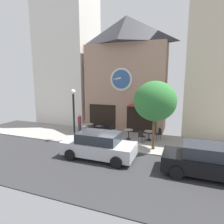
{
  "coord_description": "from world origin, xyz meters",
  "views": [
    {
      "loc": [
        4.27,
        -11.36,
        4.65
      ],
      "look_at": [
        -0.89,
        2.35,
        2.11
      ],
      "focal_mm": 30.58,
      "sensor_mm": 36.0,
      "label": 1
    }
  ],
  "objects_px": {
    "cafe_chair_under_awning": "(90,129)",
    "cafe_chair_by_entrance": "(159,133)",
    "cafe_chair_left_end": "(141,135)",
    "street_lamp": "(74,115)",
    "cafe_table_center_right": "(129,132)",
    "street_tree": "(155,101)",
    "cafe_table_near_curb": "(114,133)",
    "parked_car_black": "(209,161)",
    "cafe_table_leftmost": "(89,126)",
    "cafe_chair_facing_street": "(98,126)",
    "pedestrian_maroon": "(80,123)",
    "cafe_chair_near_lamp": "(112,130)",
    "cafe_table_rightmost": "(100,129)",
    "cafe_chair_outer": "(108,127)",
    "parked_car_silver": "(99,145)",
    "cafe_chair_curbside": "(104,134)",
    "cafe_table_near_door": "(149,134)"
  },
  "relations": [
    {
      "from": "pedestrian_maroon",
      "to": "parked_car_silver",
      "type": "bearing_deg",
      "value": -48.39
    },
    {
      "from": "cafe_table_leftmost",
      "to": "cafe_table_center_right",
      "type": "distance_m",
      "value": 3.78
    },
    {
      "from": "cafe_chair_under_awning",
      "to": "cafe_chair_left_end",
      "type": "bearing_deg",
      "value": -4.01
    },
    {
      "from": "parked_car_black",
      "to": "cafe_chair_near_lamp",
      "type": "bearing_deg",
      "value": 146.88
    },
    {
      "from": "cafe_table_near_curb",
      "to": "street_tree",
      "type": "bearing_deg",
      "value": -16.27
    },
    {
      "from": "street_tree",
      "to": "parked_car_black",
      "type": "distance_m",
      "value": 4.75
    },
    {
      "from": "cafe_chair_under_awning",
      "to": "cafe_chair_by_entrance",
      "type": "bearing_deg",
      "value": 8.52
    },
    {
      "from": "cafe_table_near_curb",
      "to": "cafe_chair_curbside",
      "type": "distance_m",
      "value": 0.83
    },
    {
      "from": "cafe_chair_left_end",
      "to": "parked_car_black",
      "type": "bearing_deg",
      "value": -42.57
    },
    {
      "from": "cafe_chair_left_end",
      "to": "street_lamp",
      "type": "bearing_deg",
      "value": -164.84
    },
    {
      "from": "cafe_table_center_right",
      "to": "cafe_chair_curbside",
      "type": "xyz_separation_m",
      "value": [
        -1.7,
        -0.98,
        -0.01
      ]
    },
    {
      "from": "cafe_chair_curbside",
      "to": "parked_car_black",
      "type": "xyz_separation_m",
      "value": [
        6.87,
        -3.18,
        0.23
      ]
    },
    {
      "from": "cafe_chair_outer",
      "to": "cafe_chair_by_entrance",
      "type": "distance_m",
      "value": 4.32
    },
    {
      "from": "street_tree",
      "to": "cafe_chair_outer",
      "type": "bearing_deg",
      "value": 150.12
    },
    {
      "from": "cafe_table_near_curb",
      "to": "cafe_chair_by_entrance",
      "type": "height_order",
      "value": "cafe_chair_by_entrance"
    },
    {
      "from": "pedestrian_maroon",
      "to": "parked_car_black",
      "type": "xyz_separation_m",
      "value": [
        9.6,
        -4.32,
        -0.1
      ]
    },
    {
      "from": "cafe_chair_outer",
      "to": "cafe_chair_facing_street",
      "type": "bearing_deg",
      "value": 168.24
    },
    {
      "from": "cafe_table_leftmost",
      "to": "cafe_chair_facing_street",
      "type": "height_order",
      "value": "cafe_chair_facing_street"
    },
    {
      "from": "cafe_chair_under_awning",
      "to": "pedestrian_maroon",
      "type": "height_order",
      "value": "pedestrian_maroon"
    },
    {
      "from": "cafe_chair_curbside",
      "to": "cafe_chair_under_awning",
      "type": "relative_size",
      "value": 1.0
    },
    {
      "from": "street_tree",
      "to": "cafe_chair_left_end",
      "type": "height_order",
      "value": "street_tree"
    },
    {
      "from": "street_lamp",
      "to": "cafe_table_leftmost",
      "type": "distance_m",
      "value": 2.76
    },
    {
      "from": "street_lamp",
      "to": "cafe_table_rightmost",
      "type": "distance_m",
      "value": 2.81
    },
    {
      "from": "street_tree",
      "to": "cafe_table_center_right",
      "type": "distance_m",
      "value": 3.73
    },
    {
      "from": "cafe_table_near_curb",
      "to": "parked_car_black",
      "type": "bearing_deg",
      "value": -30.41
    },
    {
      "from": "cafe_chair_outer",
      "to": "street_tree",
      "type": "bearing_deg",
      "value": -29.88
    },
    {
      "from": "street_lamp",
      "to": "pedestrian_maroon",
      "type": "bearing_deg",
      "value": 108.89
    },
    {
      "from": "cafe_table_center_right",
      "to": "cafe_table_leftmost",
      "type": "bearing_deg",
      "value": 170.65
    },
    {
      "from": "cafe_chair_facing_street",
      "to": "parked_car_silver",
      "type": "xyz_separation_m",
      "value": [
        2.46,
        -5.25,
        0.23
      ]
    },
    {
      "from": "street_lamp",
      "to": "cafe_table_near_curb",
      "type": "height_order",
      "value": "street_lamp"
    },
    {
      "from": "street_lamp",
      "to": "pedestrian_maroon",
      "type": "height_order",
      "value": "street_lamp"
    },
    {
      "from": "cafe_table_near_curb",
      "to": "pedestrian_maroon",
      "type": "bearing_deg",
      "value": 168.41
    },
    {
      "from": "street_lamp",
      "to": "cafe_chair_by_entrance",
      "type": "distance_m",
      "value": 6.65
    },
    {
      "from": "cafe_table_center_right",
      "to": "street_lamp",
      "type": "bearing_deg",
      "value": -155.28
    },
    {
      "from": "cafe_chair_outer",
      "to": "parked_car_black",
      "type": "bearing_deg",
      "value": -35.24
    },
    {
      "from": "cafe_table_near_door",
      "to": "parked_car_silver",
      "type": "xyz_separation_m",
      "value": [
        -2.22,
        -4.38,
        0.25
      ]
    },
    {
      "from": "cafe_table_near_curb",
      "to": "cafe_chair_curbside",
      "type": "height_order",
      "value": "cafe_chair_curbside"
    },
    {
      "from": "street_lamp",
      "to": "cafe_table_near_curb",
      "type": "xyz_separation_m",
      "value": [
        2.8,
        1.19,
        -1.47
      ]
    },
    {
      "from": "cafe_table_rightmost",
      "to": "parked_car_black",
      "type": "bearing_deg",
      "value": -30.08
    },
    {
      "from": "cafe_table_rightmost",
      "to": "pedestrian_maroon",
      "type": "height_order",
      "value": "pedestrian_maroon"
    },
    {
      "from": "cafe_table_rightmost",
      "to": "cafe_chair_left_end",
      "type": "bearing_deg",
      "value": -11.38
    },
    {
      "from": "street_lamp",
      "to": "cafe_table_rightmost",
      "type": "xyz_separation_m",
      "value": [
        1.22,
        2.06,
        -1.47
      ]
    },
    {
      "from": "cafe_table_center_right",
      "to": "street_tree",
      "type": "bearing_deg",
      "value": -34.36
    },
    {
      "from": "cafe_chair_by_entrance",
      "to": "parked_car_black",
      "type": "height_order",
      "value": "parked_car_black"
    },
    {
      "from": "street_lamp",
      "to": "cafe_chair_near_lamp",
      "type": "relative_size",
      "value": 4.34
    },
    {
      "from": "street_tree",
      "to": "cafe_chair_facing_street",
      "type": "relative_size",
      "value": 5.05
    },
    {
      "from": "cafe_table_leftmost",
      "to": "cafe_table_center_right",
      "type": "height_order",
      "value": "cafe_table_center_right"
    },
    {
      "from": "cafe_chair_near_lamp",
      "to": "parked_car_silver",
      "type": "bearing_deg",
      "value": -79.98
    },
    {
      "from": "cafe_table_rightmost",
      "to": "parked_car_black",
      "type": "xyz_separation_m",
      "value": [
        7.73,
        -4.48,
        0.24
      ]
    },
    {
      "from": "cafe_chair_facing_street",
      "to": "cafe_table_center_right",
      "type": "bearing_deg",
      "value": -20.68
    }
  ]
}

